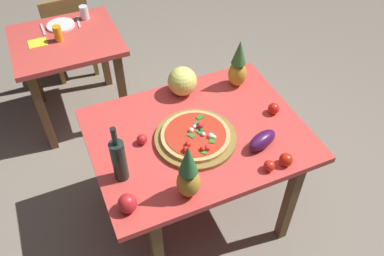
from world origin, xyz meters
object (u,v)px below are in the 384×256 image
Objects in this scene: tomato_near_board at (269,166)px; tomato_beside_pepper at (286,160)px; dining_chair at (68,31)px; eggplant at (262,140)px; pizza at (196,136)px; melon at (182,81)px; display_table at (198,143)px; bell_pepper at (127,203)px; drinking_glass_water at (84,13)px; fork_utensil at (43,29)px; knife_utensil at (78,22)px; tomato_by_bottle at (274,109)px; dinner_plate at (61,25)px; wine_bottle at (119,160)px; napkin_folded at (38,43)px; pizza_board at (195,138)px; pineapple_left at (188,174)px; drinking_glass_juice at (58,34)px; background_table at (69,54)px; tomato_at_corner at (142,139)px; pineapple_right at (238,66)px.

tomato_beside_pepper is at bearing -1.60° from tomato_near_board.
eggplant reaches higher than dining_chair.
melon reaches higher than pizza.
display_table is 19.98× the size of tomato_near_board.
drinking_glass_water reaches higher than bell_pepper.
fork_utensil is (-0.35, -0.04, -0.05)m from drinking_glass_water.
drinking_glass_water is (-0.37, 1.18, -0.04)m from melon.
display_table is 1.47× the size of dining_chair.
dining_chair is 4.25× the size of eggplant.
pizza is 1.60m from knife_utensil.
dinner_plate is (-1.01, 1.54, -0.03)m from tomato_by_bottle.
wine_bottle is 1.49m from napkin_folded.
wine_bottle is 3.44× the size of bell_pepper.
tomato_beside_pepper is 0.10m from tomato_near_board.
display_table is 0.12m from pizza_board.
tomato_near_board is at bearing -20.12° from wine_bottle.
wine_bottle is 0.37m from pineapple_left.
wine_bottle reaches higher than eggplant.
eggplant is at bearing -61.09° from drinking_glass_juice.
background_table is at bearing 111.74° from display_table.
pizza_board reaches higher than background_table.
tomato_at_corner is 0.50× the size of drinking_glass_juice.
melon reaches higher than tomato_beside_pepper.
napkin_folded is (-0.20, 0.01, 0.14)m from background_table.
pizza is 5.68× the size of tomato_by_bottle.
tomato_near_board is 2.11m from fork_utensil.
dining_chair is 2.38× the size of pineapple_left.
wine_bottle reaches higher than pizza_board.
tomato_near_board is at bearing -68.45° from dinner_plate.
eggplant is 1.93m from dinner_plate.
display_table is at bearing 120.29° from tomato_near_board.
background_table is 7.44× the size of drinking_glass_water.
drinking_glass_water is at bearing 117.15° from tomato_by_bottle.
pizza is at bearing -73.48° from knife_utensil.
tomato_at_corner is at bearing 46.91° from wine_bottle.
pizza_board is 0.53m from tomato_by_bottle.
melon is at bearing 169.64° from pineapple_right.
eggplant reaches higher than pizza.
knife_utensil is at bearing -150.63° from drinking_glass_water.
tomato_near_board is 1.89m from drinking_glass_juice.
melon is at bearing -50.91° from napkin_folded.
tomato_at_corner is at bearing -79.17° from drinking_glass_juice.
tomato_by_bottle is (0.50, -0.03, 0.12)m from display_table.
dinner_plate is at bearing 90.72° from wine_bottle.
pineapple_left is 1.90m from knife_utensil.
pineapple_right is at bearing 25.62° from wine_bottle.
pineapple_right is at bearing 37.83° from pizza_board.
melon is at bearing 69.64° from pineapple_left.
drinking_glass_juice is at bearing -9.29° from napkin_folded.
tomato_near_board is at bearing -59.71° from display_table.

